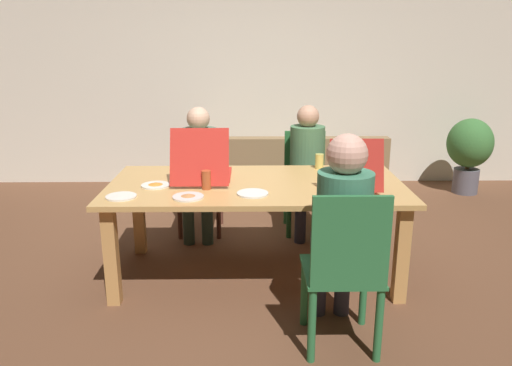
{
  "coord_description": "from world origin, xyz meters",
  "views": [
    {
      "loc": [
        -0.05,
        -3.5,
        1.73
      ],
      "look_at": [
        0.0,
        0.1,
        0.7
      ],
      "focal_mm": 35.04,
      "sensor_mm": 36.0,
      "label": 1
    }
  ],
  "objects_px": {
    "person_0": "(199,161)",
    "drinking_glass_1": "(319,161)",
    "couch": "(292,173)",
    "drinking_glass_0": "(206,180)",
    "chair_0": "(201,179)",
    "plate_2": "(253,193)",
    "chair_1": "(345,269)",
    "pizza_box_0": "(350,180)",
    "pizza_box_1": "(203,171)",
    "plate_1": "(156,185)",
    "drinking_glass_2": "(342,164)",
    "plate_3": "(121,197)",
    "dining_table": "(256,195)",
    "potted_plant": "(469,148)",
    "chair_2": "(305,179)",
    "person_2": "(308,160)",
    "plate_0": "(188,196)",
    "person_1": "(342,222)"
  },
  "relations": [
    {
      "from": "pizza_box_0",
      "to": "potted_plant",
      "type": "distance_m",
      "value": 2.88
    },
    {
      "from": "pizza_box_0",
      "to": "plate_2",
      "type": "height_order",
      "value": "pizza_box_0"
    },
    {
      "from": "person_0",
      "to": "person_1",
      "type": "xyz_separation_m",
      "value": [
        0.98,
        -1.7,
        0.05
      ]
    },
    {
      "from": "couch",
      "to": "drinking_glass_0",
      "type": "bearing_deg",
      "value": -110.16
    },
    {
      "from": "chair_0",
      "to": "plate_2",
      "type": "bearing_deg",
      "value": -69.61
    },
    {
      "from": "chair_1",
      "to": "couch",
      "type": "distance_m",
      "value": 2.99
    },
    {
      "from": "chair_2",
      "to": "person_2",
      "type": "bearing_deg",
      "value": -90.0
    },
    {
      "from": "chair_0",
      "to": "pizza_box_1",
      "type": "relative_size",
      "value": 1.57
    },
    {
      "from": "drinking_glass_1",
      "to": "plate_2",
      "type": "bearing_deg",
      "value": -127.98
    },
    {
      "from": "chair_0",
      "to": "drinking_glass_1",
      "type": "distance_m",
      "value": 1.21
    },
    {
      "from": "pizza_box_0",
      "to": "plate_3",
      "type": "height_order",
      "value": "pizza_box_0"
    },
    {
      "from": "pizza_box_0",
      "to": "couch",
      "type": "relative_size",
      "value": 0.23
    },
    {
      "from": "pizza_box_0",
      "to": "chair_0",
      "type": "bearing_deg",
      "value": 136.49
    },
    {
      "from": "pizza_box_0",
      "to": "drinking_glass_2",
      "type": "bearing_deg",
      "value": 87.47
    },
    {
      "from": "pizza_box_0",
      "to": "drinking_glass_2",
      "type": "relative_size",
      "value": 3.89
    },
    {
      "from": "plate_2",
      "to": "plate_1",
      "type": "bearing_deg",
      "value": 163.43
    },
    {
      "from": "chair_1",
      "to": "pizza_box_0",
      "type": "bearing_deg",
      "value": 77.85
    },
    {
      "from": "person_0",
      "to": "plate_1",
      "type": "distance_m",
      "value": 0.95
    },
    {
      "from": "couch",
      "to": "potted_plant",
      "type": "relative_size",
      "value": 2.29
    },
    {
      "from": "chair_1",
      "to": "potted_plant",
      "type": "height_order",
      "value": "chair_1"
    },
    {
      "from": "drinking_glass_0",
      "to": "drinking_glass_1",
      "type": "xyz_separation_m",
      "value": [
        0.87,
        0.57,
        -0.01
      ]
    },
    {
      "from": "plate_0",
      "to": "drinking_glass_0",
      "type": "height_order",
      "value": "drinking_glass_0"
    },
    {
      "from": "pizza_box_0",
      "to": "pizza_box_1",
      "type": "bearing_deg",
      "value": 166.82
    },
    {
      "from": "pizza_box_0",
      "to": "dining_table",
      "type": "bearing_deg",
      "value": 170.67
    },
    {
      "from": "chair_2",
      "to": "drinking_glass_0",
      "type": "height_order",
      "value": "chair_2"
    },
    {
      "from": "chair_1",
      "to": "couch",
      "type": "xyz_separation_m",
      "value": [
        -0.04,
        2.98,
        -0.24
      ]
    },
    {
      "from": "drinking_glass_0",
      "to": "pizza_box_0",
      "type": "bearing_deg",
      "value": 2.28
    },
    {
      "from": "chair_1",
      "to": "plate_1",
      "type": "bearing_deg",
      "value": 142.3
    },
    {
      "from": "plate_3",
      "to": "dining_table",
      "type": "bearing_deg",
      "value": 20.37
    },
    {
      "from": "plate_2",
      "to": "plate_3",
      "type": "bearing_deg",
      "value": -176.18
    },
    {
      "from": "person_1",
      "to": "plate_3",
      "type": "xyz_separation_m",
      "value": [
        -1.38,
        0.51,
        -0.0
      ]
    },
    {
      "from": "person_0",
      "to": "drinking_glass_1",
      "type": "bearing_deg",
      "value": -22.86
    },
    {
      "from": "dining_table",
      "to": "potted_plant",
      "type": "distance_m",
      "value": 3.26
    },
    {
      "from": "drinking_glass_2",
      "to": "plate_2",
      "type": "bearing_deg",
      "value": -139.35
    },
    {
      "from": "drinking_glass_2",
      "to": "plate_3",
      "type": "bearing_deg",
      "value": -157.09
    },
    {
      "from": "drinking_glass_0",
      "to": "potted_plant",
      "type": "bearing_deg",
      "value": 38.41
    },
    {
      "from": "chair_1",
      "to": "dining_table",
      "type": "bearing_deg",
      "value": 115.53
    },
    {
      "from": "person_0",
      "to": "pizza_box_0",
      "type": "relative_size",
      "value": 2.56
    },
    {
      "from": "plate_3",
      "to": "couch",
      "type": "distance_m",
      "value": 2.72
    },
    {
      "from": "person_0",
      "to": "pizza_box_1",
      "type": "xyz_separation_m",
      "value": [
        0.1,
        -0.71,
        0.1
      ]
    },
    {
      "from": "pizza_box_0",
      "to": "plate_1",
      "type": "distance_m",
      "value": 1.39
    },
    {
      "from": "chair_0",
      "to": "plate_2",
      "type": "relative_size",
      "value": 4.14
    },
    {
      "from": "drinking_glass_2",
      "to": "chair_1",
      "type": "bearing_deg",
      "value": -98.98
    },
    {
      "from": "chair_0",
      "to": "person_0",
      "type": "height_order",
      "value": "person_0"
    },
    {
      "from": "dining_table",
      "to": "person_1",
      "type": "bearing_deg",
      "value": -60.6
    },
    {
      "from": "chair_0",
      "to": "chair_1",
      "type": "height_order",
      "value": "chair_1"
    },
    {
      "from": "dining_table",
      "to": "plate_0",
      "type": "relative_size",
      "value": 10.31
    },
    {
      "from": "drinking_glass_0",
      "to": "couch",
      "type": "xyz_separation_m",
      "value": [
        0.78,
        2.14,
        -0.52
      ]
    },
    {
      "from": "person_2",
      "to": "plate_2",
      "type": "relative_size",
      "value": 5.53
    },
    {
      "from": "chair_2",
      "to": "pizza_box_1",
      "type": "bearing_deg",
      "value": -135.41
    }
  ]
}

